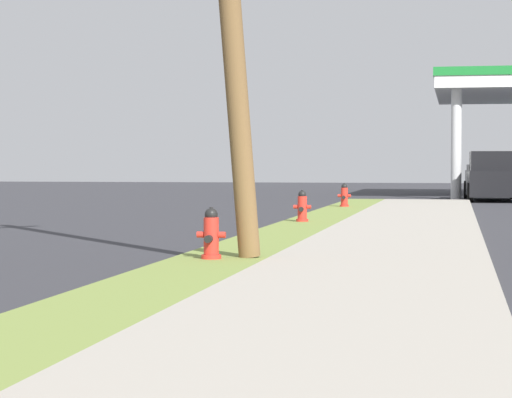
{
  "coord_description": "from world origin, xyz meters",
  "views": [
    {
      "loc": [
        4.1,
        -0.45,
        1.5
      ],
      "look_at": [
        0.77,
        16.85,
        0.89
      ],
      "focal_mm": 73.08,
      "sensor_mm": 36.0,
      "label": 1
    }
  ],
  "objects_px": {
    "fire_hydrant_third": "(302,208)",
    "fire_hydrant_fourth": "(344,196)",
    "truck_black_on_apron": "(493,178)",
    "fire_hydrant_second": "(211,236)"
  },
  "relations": [
    {
      "from": "fire_hydrant_second",
      "to": "fire_hydrant_fourth",
      "type": "xyz_separation_m",
      "value": [
        -0.03,
        18.51,
        0.0
      ]
    },
    {
      "from": "fire_hydrant_third",
      "to": "fire_hydrant_fourth",
      "type": "bearing_deg",
      "value": 89.47
    },
    {
      "from": "truck_black_on_apron",
      "to": "fire_hydrant_fourth",
      "type": "bearing_deg",
      "value": -117.2
    },
    {
      "from": "fire_hydrant_fourth",
      "to": "truck_black_on_apron",
      "type": "xyz_separation_m",
      "value": [
        4.94,
        9.61,
        0.47
      ]
    },
    {
      "from": "truck_black_on_apron",
      "to": "fire_hydrant_second",
      "type": "bearing_deg",
      "value": -99.89
    },
    {
      "from": "fire_hydrant_third",
      "to": "truck_black_on_apron",
      "type": "relative_size",
      "value": 0.14
    },
    {
      "from": "fire_hydrant_fourth",
      "to": "truck_black_on_apron",
      "type": "bearing_deg",
      "value": 62.8
    },
    {
      "from": "fire_hydrant_fourth",
      "to": "truck_black_on_apron",
      "type": "height_order",
      "value": "truck_black_on_apron"
    },
    {
      "from": "fire_hydrant_third",
      "to": "fire_hydrant_fourth",
      "type": "relative_size",
      "value": 1.0
    },
    {
      "from": "truck_black_on_apron",
      "to": "fire_hydrant_third",
      "type": "bearing_deg",
      "value": -105.33
    }
  ]
}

